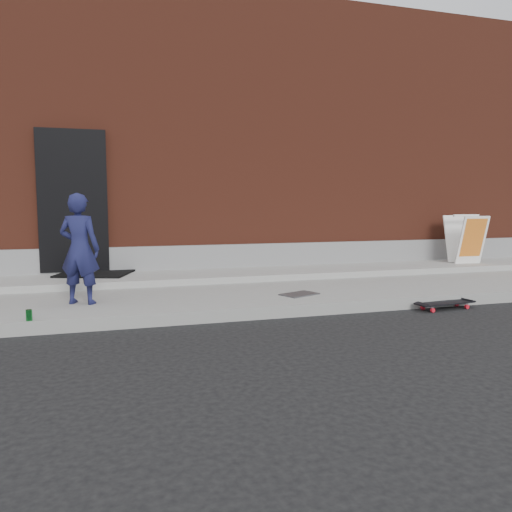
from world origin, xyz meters
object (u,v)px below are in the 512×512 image
object	(u,v)px
skateboard	(445,304)
soda_can	(29,315)
child	(80,249)
pizza_sign	(466,239)

from	to	relation	value
skateboard	soda_can	distance (m)	4.97
child	pizza_sign	distance (m)	6.94
child	skateboard	size ratio (longest dim) A/B	1.61
child	skateboard	bearing A→B (deg)	-169.26
skateboard	child	bearing A→B (deg)	168.01
soda_can	skateboard	bearing A→B (deg)	-1.96
soda_can	pizza_sign	bearing A→B (deg)	17.36
child	soda_can	distance (m)	1.10
child	pizza_sign	size ratio (longest dim) A/B	1.47
skateboard	pizza_sign	bearing A→B (deg)	46.79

